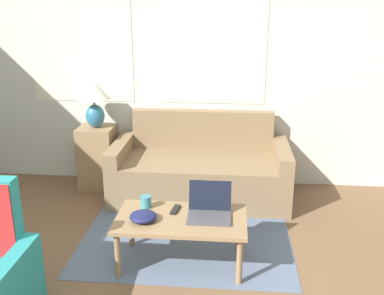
{
  "coord_description": "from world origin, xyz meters",
  "views": [
    {
      "loc": [
        0.82,
        -1.2,
        1.96
      ],
      "look_at": [
        0.49,
        2.44,
        0.75
      ],
      "focal_mm": 42.0,
      "sensor_mm": 36.0,
      "label": 1
    }
  ],
  "objects_px": {
    "couch": "(200,172)",
    "cup_navy": "(146,202)",
    "laptop": "(209,209)",
    "coffee_table": "(181,223)",
    "tv_remote": "(175,210)",
    "snack_bowl": "(143,216)",
    "table_lamp": "(94,98)"
  },
  "relations": [
    {
      "from": "laptop",
      "to": "tv_remote",
      "type": "bearing_deg",
      "value": 166.98
    },
    {
      "from": "coffee_table",
      "to": "tv_remote",
      "type": "bearing_deg",
      "value": 118.15
    },
    {
      "from": "couch",
      "to": "cup_navy",
      "type": "relative_size",
      "value": 18.11
    },
    {
      "from": "table_lamp",
      "to": "laptop",
      "type": "xyz_separation_m",
      "value": [
        1.28,
        -1.39,
        -0.54
      ]
    },
    {
      "from": "coffee_table",
      "to": "tv_remote",
      "type": "height_order",
      "value": "tv_remote"
    },
    {
      "from": "snack_bowl",
      "to": "tv_remote",
      "type": "xyz_separation_m",
      "value": [
        0.22,
        0.19,
        -0.02
      ]
    },
    {
      "from": "coffee_table",
      "to": "tv_remote",
      "type": "relative_size",
      "value": 6.36
    },
    {
      "from": "laptop",
      "to": "snack_bowl",
      "type": "relative_size",
      "value": 1.6
    },
    {
      "from": "couch",
      "to": "laptop",
      "type": "height_order",
      "value": "couch"
    },
    {
      "from": "couch",
      "to": "coffee_table",
      "type": "bearing_deg",
      "value": -92.38
    },
    {
      "from": "cup_navy",
      "to": "couch",
      "type": "bearing_deg",
      "value": 73.05
    },
    {
      "from": "couch",
      "to": "coffee_table",
      "type": "relative_size",
      "value": 1.8
    },
    {
      "from": "coffee_table",
      "to": "cup_navy",
      "type": "relative_size",
      "value": 10.05
    },
    {
      "from": "laptop",
      "to": "cup_navy",
      "type": "relative_size",
      "value": 3.3
    },
    {
      "from": "laptop",
      "to": "snack_bowl",
      "type": "xyz_separation_m",
      "value": [
        -0.48,
        -0.12,
        -0.02
      ]
    },
    {
      "from": "laptop",
      "to": "cup_navy",
      "type": "distance_m",
      "value": 0.51
    },
    {
      "from": "table_lamp",
      "to": "snack_bowl",
      "type": "height_order",
      "value": "table_lamp"
    },
    {
      "from": "coffee_table",
      "to": "snack_bowl",
      "type": "bearing_deg",
      "value": -164.59
    },
    {
      "from": "cup_navy",
      "to": "tv_remote",
      "type": "bearing_deg",
      "value": -8.61
    },
    {
      "from": "couch",
      "to": "cup_navy",
      "type": "bearing_deg",
      "value": -106.95
    },
    {
      "from": "couch",
      "to": "laptop",
      "type": "relative_size",
      "value": 5.48
    },
    {
      "from": "laptop",
      "to": "snack_bowl",
      "type": "bearing_deg",
      "value": -165.68
    },
    {
      "from": "snack_bowl",
      "to": "tv_remote",
      "type": "bearing_deg",
      "value": 40.67
    },
    {
      "from": "snack_bowl",
      "to": "laptop",
      "type": "bearing_deg",
      "value": 14.32
    },
    {
      "from": "coffee_table",
      "to": "snack_bowl",
      "type": "relative_size",
      "value": 4.86
    },
    {
      "from": "couch",
      "to": "tv_remote",
      "type": "distance_m",
      "value": 1.19
    },
    {
      "from": "cup_navy",
      "to": "snack_bowl",
      "type": "relative_size",
      "value": 0.48
    },
    {
      "from": "laptop",
      "to": "table_lamp",
      "type": "bearing_deg",
      "value": 132.67
    },
    {
      "from": "laptop",
      "to": "snack_bowl",
      "type": "height_order",
      "value": "laptop"
    },
    {
      "from": "cup_navy",
      "to": "snack_bowl",
      "type": "distance_m",
      "value": 0.22
    },
    {
      "from": "cup_navy",
      "to": "tv_remote",
      "type": "relative_size",
      "value": 0.63
    },
    {
      "from": "table_lamp",
      "to": "coffee_table",
      "type": "xyz_separation_m",
      "value": [
        1.07,
        -1.43,
        -0.64
      ]
    }
  ]
}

